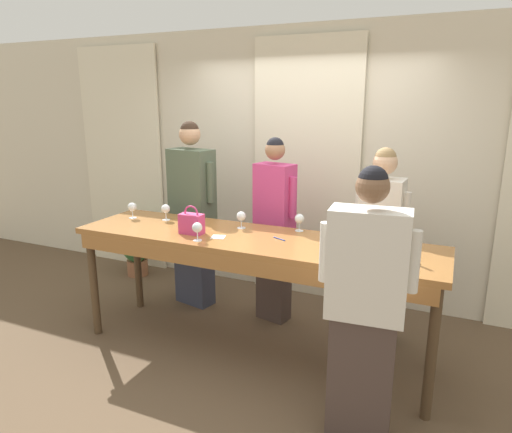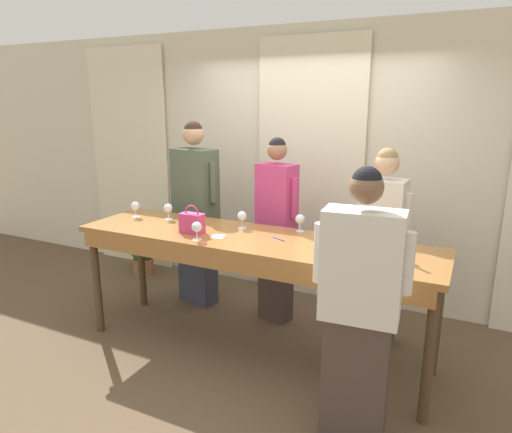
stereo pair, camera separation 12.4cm
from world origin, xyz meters
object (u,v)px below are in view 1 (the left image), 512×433
Objects in this scene: wine_glass_front_left at (166,209)px; guest_cream_sweater at (379,245)px; guest_olive_jacket at (193,214)px; host_pouring at (365,309)px; wine_glass_front_mid at (372,238)px; wine_glass_center_right at (241,217)px; guest_pink_top at (274,228)px; wine_bottle at (391,237)px; tasting_bar at (251,250)px; potted_plant at (136,245)px; wine_glass_front_right at (197,228)px; handbag at (192,223)px; wine_glass_center_left at (299,219)px; wine_glass_center_mid at (132,208)px.

wine_glass_front_left is 1.91m from guest_cream_sweater.
host_pouring is (1.97, -1.29, -0.08)m from guest_olive_jacket.
wine_glass_front_left is at bearing 176.19° from wine_glass_front_mid.
host_pouring reaches higher than wine_glass_center_right.
host_pouring is at bearing -49.76° from guest_pink_top.
wine_glass_front_mid is 0.08× the size of host_pouring.
wine_glass_front_left is at bearing 175.97° from wine_bottle.
potted_plant is (-1.99, 1.03, -0.53)m from tasting_bar.
wine_glass_center_right is 0.21× the size of potted_plant.
potted_plant is at bearing 142.35° from wine_glass_front_right.
host_pouring is at bearing -16.12° from wine_glass_front_right.
guest_olive_jacket is (-2.01, 0.61, -0.17)m from wine_bottle.
handbag is at bearing -31.74° from wine_glass_front_left.
wine_glass_center_left is 0.73m from guest_cream_sweater.
wine_glass_front_mid is 0.21× the size of potted_plant.
wine_glass_center_right is (0.74, 0.04, 0.00)m from wine_glass_front_left.
wine_glass_front_left is (-2.00, 0.14, -0.02)m from wine_bottle.
guest_cream_sweater is (1.25, 0.89, -0.23)m from wine_glass_front_right.
wine_glass_front_right is 1.00× the size of wine_glass_center_left.
wine_glass_front_left is at bearing -38.68° from potted_plant.
guest_pink_top is (0.88, 0.00, -0.05)m from guest_olive_jacket.
wine_glass_front_left reaches higher than potted_plant.
guest_cream_sweater is at bearing 0.00° from guest_olive_jacket.
potted_plant is at bearing 155.73° from wine_glass_center_right.
wine_glass_front_mid is (1.42, 0.15, 0.01)m from handbag.
wine_glass_center_mid is (-1.54, -0.22, -0.00)m from wine_glass_center_left.
guest_pink_top reaches higher than tasting_bar.
guest_pink_top is at bearing 180.00° from guest_cream_sweater.
wine_glass_center_right is at bearing 71.07° from wine_glass_front_right.
wine_bottle is 0.20× the size of guest_pink_top.
wine_glass_front_right is 0.86m from wine_glass_center_left.
wine_glass_front_mid is 0.64m from guest_cream_sweater.
wine_glass_front_left is 1.00× the size of wine_glass_front_mid.
wine_glass_front_left is 1.00× the size of wine_glass_center_left.
wine_bottle reaches higher than potted_plant.
handbag is 0.14× the size of guest_pink_top.
guest_cream_sweater reaches higher than wine_glass_front_mid.
host_pouring reaches higher than wine_glass_front_mid.
wine_glass_center_left is at bearing -153.10° from guest_cream_sweater.
wine_glass_center_mid is (-1.26, 0.12, 0.20)m from tasting_bar.
handbag is at bearing -15.21° from wine_glass_center_mid.
guest_olive_jacket is 0.89m from guest_pink_top.
guest_olive_jacket is at bearing 163.18° from wine_bottle.
guest_cream_sweater is (0.90, 0.65, -0.03)m from tasting_bar.
wine_bottle is at bearing 4.89° from handbag.
wine_glass_center_mid is 0.08× the size of guest_olive_jacket.
guest_cream_sweater is at bearing 105.25° from wine_bottle.
wine_glass_front_right is (-1.28, -0.30, -0.00)m from wine_glass_front_mid.
guest_pink_top reaches higher than potted_plant.
guest_cream_sweater reaches higher than wine_glass_front_right.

